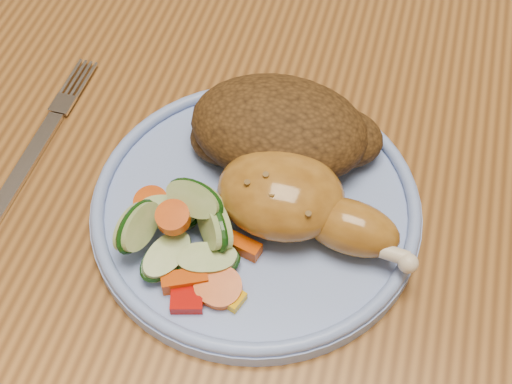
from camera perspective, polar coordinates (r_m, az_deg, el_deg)
dining_table at (r=0.65m, az=6.26°, el=-1.68°), size 0.90×1.40×0.75m
plate at (r=0.54m, az=0.00°, el=-1.33°), size 0.25×0.25×0.01m
plate_rim at (r=0.53m, az=0.00°, el=-0.64°), size 0.25×0.25×0.01m
chicken_leg at (r=0.51m, az=3.34°, el=-0.80°), size 0.15×0.08×0.05m
rice_pilaf at (r=0.55m, az=2.16°, el=4.96°), size 0.15×0.10×0.06m
vegetable_pile at (r=0.50m, az=-5.50°, el=-3.83°), size 0.11×0.10×0.05m
fork at (r=0.61m, az=-16.95°, el=3.80°), size 0.02×0.16×0.00m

